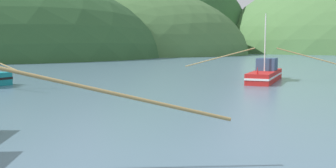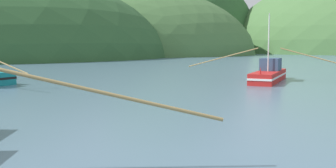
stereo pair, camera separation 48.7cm
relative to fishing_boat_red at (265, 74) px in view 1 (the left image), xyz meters
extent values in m
ellipsoid|color=#2D562D|center=(7.84, 175.43, -0.82)|extent=(112.70, 90.16, 103.94)
ellipsoid|color=#47703D|center=(-17.51, 126.35, -0.82)|extent=(121.32, 97.06, 59.36)
cube|color=red|center=(-0.12, -0.19, -0.26)|extent=(7.67, 10.50, 1.13)
cube|color=white|center=(-0.12, -0.19, -0.20)|extent=(7.75, 10.60, 0.20)
cone|color=red|center=(-2.73, -4.46, 0.65)|extent=(0.28, 0.28, 0.70)
cube|color=#334C6B|center=(0.51, 0.84, 0.98)|extent=(3.24, 3.55, 1.36)
cylinder|color=silver|center=(-0.41, -0.67, 3.26)|extent=(0.12, 0.12, 5.91)
cube|color=white|center=(-0.41, -0.67, 6.33)|extent=(0.21, 0.32, 0.20)
cylinder|color=#997F4C|center=(4.30, -2.90, 1.69)|extent=(6.94, 4.32, 2.29)
cylinder|color=#997F4C|center=(-4.54, 2.52, 1.69)|extent=(6.94, 4.32, 2.29)
cylinder|color=#997F4C|center=(-18.00, -27.62, 1.87)|extent=(9.76, 0.93, 2.42)
camera|label=1|loc=(-16.95, -39.58, 3.06)|focal=41.04mm
camera|label=2|loc=(-16.47, -39.65, 3.06)|focal=41.04mm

